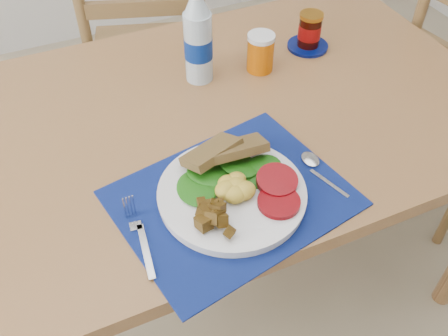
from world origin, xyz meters
The scene contains 10 objects.
ground centered at (0.00, 0.00, 0.00)m, with size 4.00×4.00×0.00m, color gray.
table centered at (0.00, 0.20, 0.67)m, with size 1.40×0.90×0.75m.
chair_far centered at (0.00, 0.90, 0.60)m, with size 0.55×0.54×1.19m.
placemat centered at (-0.11, -0.08, 0.75)m, with size 0.46×0.36×0.00m, color black.
breakfast_plate centered at (-0.12, -0.08, 0.78)m, with size 0.30×0.30×0.07m.
fork centered at (-0.31, -0.09, 0.76)m, with size 0.03×0.18×0.00m.
spoon centered at (0.10, -0.08, 0.76)m, with size 0.04×0.15×0.00m.
water_bottle centered at (-0.01, 0.35, 0.86)m, with size 0.07×0.07×0.25m.
juice_glass centered at (0.16, 0.32, 0.80)m, with size 0.07×0.07×0.10m, color #BC5405.
jam_on_saucer centered at (0.33, 0.36, 0.80)m, with size 0.12×0.12×0.11m.
Camera 1 is at (-0.40, -0.69, 1.54)m, focal length 40.00 mm.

